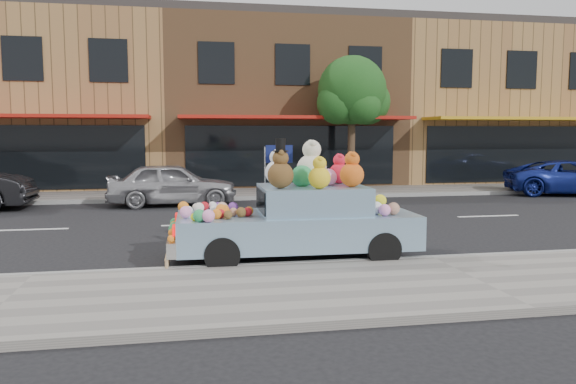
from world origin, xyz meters
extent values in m
plane|color=black|center=(0.00, 0.00, 0.00)|extent=(120.00, 120.00, 0.00)
cube|color=gray|center=(0.00, -6.50, 0.06)|extent=(60.00, 3.00, 0.12)
cube|color=gray|center=(0.00, 6.50, 0.06)|extent=(60.00, 3.00, 0.12)
cube|color=gray|center=(0.00, -5.00, 0.07)|extent=(60.00, 0.12, 0.13)
cube|color=gray|center=(0.00, 5.00, 0.07)|extent=(60.00, 0.12, 0.13)
cube|color=olive|center=(-10.00, 12.00, 3.50)|extent=(10.00, 8.00, 7.00)
cube|color=#332D2B|center=(-10.00, 12.00, 7.15)|extent=(10.00, 8.00, 0.30)
cube|color=black|center=(-10.00, 7.98, 1.40)|extent=(8.50, 0.06, 2.40)
cube|color=#AC1A0F|center=(-10.00, 7.10, 2.90)|extent=(9.00, 1.80, 0.12)
cube|color=black|center=(-10.00, 7.98, 5.00)|extent=(1.40, 0.06, 1.60)
cube|color=black|center=(-7.00, 7.98, 5.00)|extent=(1.40, 0.06, 1.60)
cube|color=#8F623C|center=(0.00, 12.00, 3.50)|extent=(10.00, 8.00, 7.00)
cube|color=#332D2B|center=(0.00, 12.00, 7.15)|extent=(10.00, 8.00, 0.30)
cube|color=black|center=(0.00, 7.98, 1.40)|extent=(8.50, 0.06, 2.40)
cube|color=#AC1A0F|center=(0.00, 7.10, 2.90)|extent=(9.00, 1.80, 0.12)
cube|color=black|center=(-3.00, 7.98, 5.00)|extent=(1.40, 0.06, 1.60)
cube|color=black|center=(0.00, 7.98, 5.00)|extent=(1.40, 0.06, 1.60)
cube|color=black|center=(3.00, 7.98, 5.00)|extent=(1.40, 0.06, 1.60)
cube|color=olive|center=(10.00, 12.00, 3.50)|extent=(10.00, 8.00, 7.00)
cube|color=#332D2B|center=(10.00, 12.00, 7.15)|extent=(10.00, 8.00, 0.30)
cube|color=black|center=(10.00, 7.98, 1.40)|extent=(8.50, 0.06, 2.40)
cube|color=gold|center=(10.00, 7.10, 2.90)|extent=(9.00, 1.80, 0.12)
cube|color=black|center=(7.00, 7.98, 5.00)|extent=(1.40, 0.06, 1.60)
cube|color=black|center=(10.00, 7.98, 5.00)|extent=(1.40, 0.06, 1.60)
cylinder|color=#38281C|center=(2.00, 6.50, 1.60)|extent=(0.28, 0.28, 3.20)
sphere|color=#124014|center=(2.00, 6.50, 3.92)|extent=(2.60, 2.60, 2.60)
sphere|color=#124014|center=(2.70, 6.80, 3.52)|extent=(1.80, 1.80, 1.80)
sphere|color=#124014|center=(1.40, 6.30, 3.42)|extent=(1.60, 1.60, 1.60)
sphere|color=#124014|center=(2.20, 5.90, 3.32)|extent=(1.40, 1.40, 1.40)
sphere|color=#124014|center=(1.70, 7.10, 3.62)|extent=(1.60, 1.60, 1.60)
imported|color=#AEADB2|center=(-4.68, 4.00, 0.69)|extent=(4.07, 1.67, 1.38)
imported|color=navy|center=(9.92, 4.40, 0.64)|extent=(5.07, 3.46, 1.29)
cylinder|color=black|center=(-0.93, -5.05, 0.30)|extent=(0.60, 0.21, 0.60)
cylinder|color=black|center=(-0.89, -3.49, 0.30)|extent=(0.60, 0.21, 0.60)
cylinder|color=black|center=(-3.72, -4.99, 0.30)|extent=(0.60, 0.21, 0.60)
cylinder|color=black|center=(-3.69, -3.43, 0.30)|extent=(0.60, 0.21, 0.60)
cube|color=#82A7C2|center=(-2.31, -4.24, 0.55)|extent=(4.33, 1.79, 0.60)
cube|color=#82A7C2|center=(-2.01, -4.24, 1.10)|extent=(1.93, 1.54, 0.50)
cube|color=silver|center=(-4.53, -4.19, 0.40)|extent=(0.20, 1.78, 0.26)
cube|color=red|center=(-4.49, -4.87, 0.72)|extent=(0.07, 0.28, 0.16)
cube|color=red|center=(-4.46, -3.51, 0.72)|extent=(0.07, 0.28, 0.16)
cube|color=black|center=(-2.96, -4.22, 1.10)|extent=(0.07, 1.30, 0.40)
sphere|color=#523617|center=(-2.67, -4.58, 1.58)|extent=(0.46, 0.46, 0.46)
sphere|color=#523617|center=(-2.67, -4.58, 1.88)|extent=(0.29, 0.29, 0.29)
sphere|color=#523617|center=(-2.67, -4.68, 1.97)|extent=(0.11, 0.11, 0.11)
sphere|color=#523617|center=(-2.67, -4.48, 1.97)|extent=(0.11, 0.11, 0.11)
cylinder|color=black|center=(-2.67, -4.58, 2.00)|extent=(0.27, 0.27, 0.02)
cylinder|color=black|center=(-2.67, -4.58, 2.11)|extent=(0.17, 0.17, 0.22)
sphere|color=beige|center=(-1.95, -3.89, 1.64)|extent=(0.57, 0.57, 0.57)
sphere|color=beige|center=(-1.95, -3.89, 2.00)|extent=(0.35, 0.35, 0.35)
sphere|color=beige|center=(-1.95, -4.02, 2.12)|extent=(0.13, 0.13, 0.13)
sphere|color=beige|center=(-1.95, -3.77, 2.12)|extent=(0.13, 0.13, 0.13)
sphere|color=#C55012|center=(-1.37, -4.56, 1.57)|extent=(0.43, 0.43, 0.43)
sphere|color=#C55012|center=(-1.37, -4.56, 1.85)|extent=(0.27, 0.27, 0.27)
sphere|color=#C55012|center=(-1.37, -4.65, 1.93)|extent=(0.10, 0.10, 0.10)
sphere|color=#C55012|center=(-1.37, -4.46, 1.93)|extent=(0.10, 0.10, 0.10)
sphere|color=red|center=(-1.40, -3.86, 1.55)|extent=(0.39, 0.39, 0.39)
sphere|color=red|center=(-1.40, -3.86, 1.80)|extent=(0.24, 0.24, 0.24)
sphere|color=red|center=(-1.40, -3.94, 1.88)|extent=(0.09, 0.09, 0.09)
sphere|color=red|center=(-1.40, -3.77, 1.88)|extent=(0.09, 0.09, 0.09)
sphere|color=white|center=(-2.60, -3.78, 1.57)|extent=(0.45, 0.45, 0.45)
sphere|color=white|center=(-2.60, -3.78, 1.86)|extent=(0.28, 0.28, 0.28)
sphere|color=white|center=(-2.60, -3.88, 1.95)|extent=(0.11, 0.11, 0.11)
sphere|color=white|center=(-2.60, -3.68, 1.95)|extent=(0.11, 0.11, 0.11)
sphere|color=gold|center=(-2.02, -4.79, 1.54)|extent=(0.39, 0.39, 0.39)
sphere|color=gold|center=(-2.02, -4.79, 1.79)|extent=(0.24, 0.24, 0.24)
sphere|color=gold|center=(-2.02, -4.88, 1.87)|extent=(0.09, 0.09, 0.09)
sphere|color=gold|center=(-2.02, -4.71, 1.87)|extent=(0.09, 0.09, 0.09)
sphere|color=#248646|center=(-2.21, -4.24, 1.53)|extent=(0.40, 0.40, 0.40)
sphere|color=pink|center=(-1.71, -4.20, 1.50)|extent=(0.32, 0.32, 0.32)
sphere|color=pink|center=(-3.94, -4.98, 0.96)|extent=(0.21, 0.21, 0.21)
sphere|color=silver|center=(-4.02, -4.86, 0.93)|extent=(0.15, 0.15, 0.15)
sphere|color=#573B18|center=(-3.35, -4.52, 0.94)|extent=(0.18, 0.18, 0.18)
sphere|color=#AF121A|center=(-3.71, -4.58, 0.93)|extent=(0.16, 0.16, 0.16)
sphere|color=#9D6E56|center=(-3.48, -4.37, 0.93)|extent=(0.15, 0.15, 0.15)
sphere|color=yellow|center=(-4.16, -4.80, 0.92)|extent=(0.14, 0.14, 0.14)
sphere|color=pink|center=(-4.31, -4.44, 0.95)|extent=(0.21, 0.21, 0.21)
sphere|color=#573B18|center=(-3.60, -4.71, 0.93)|extent=(0.15, 0.15, 0.15)
sphere|color=silver|center=(-3.79, -3.47, 0.93)|extent=(0.16, 0.16, 0.16)
sphere|color=orange|center=(-3.79, -4.65, 0.94)|extent=(0.17, 0.17, 0.17)
sphere|color=orange|center=(-4.34, -3.72, 0.95)|extent=(0.20, 0.20, 0.20)
sphere|color=#5D2A83|center=(-3.69, -3.90, 0.92)|extent=(0.15, 0.15, 0.15)
sphere|color=#248646|center=(-4.09, -4.92, 0.96)|extent=(0.21, 0.21, 0.21)
sphere|color=#AF121A|center=(-3.23, -4.44, 0.93)|extent=(0.16, 0.16, 0.16)
sphere|color=beige|center=(-4.11, -3.50, 0.92)|extent=(0.13, 0.13, 0.13)
sphere|color=silver|center=(-4.25, -4.01, 0.93)|extent=(0.15, 0.15, 0.15)
sphere|color=orange|center=(-3.65, -4.42, 0.96)|extent=(0.22, 0.22, 0.22)
sphere|color=pink|center=(-3.41, -3.66, 0.93)|extent=(0.16, 0.16, 0.16)
sphere|color=orange|center=(-3.70, -4.47, 0.95)|extent=(0.20, 0.20, 0.20)
sphere|color=#5D2A83|center=(-3.69, -3.43, 0.92)|extent=(0.14, 0.14, 0.14)
sphere|color=beige|center=(-4.06, -3.82, 0.94)|extent=(0.19, 0.19, 0.19)
sphere|color=orange|center=(-3.68, -4.23, 0.95)|extent=(0.20, 0.20, 0.20)
sphere|color=orange|center=(-3.20, -4.34, 0.93)|extent=(0.16, 0.16, 0.16)
sphere|color=silver|center=(-3.80, -3.91, 0.92)|extent=(0.14, 0.14, 0.14)
sphere|color=#5D2A83|center=(-3.44, -3.89, 0.94)|extent=(0.19, 0.19, 0.19)
sphere|color=#AF121A|center=(-3.95, -3.52, 0.93)|extent=(0.17, 0.17, 0.17)
sphere|color=#D8A88C|center=(-3.66, -4.16, 0.97)|extent=(0.22, 0.22, 0.22)
sphere|color=#248646|center=(-4.52, -3.72, 0.60)|extent=(0.14, 0.14, 0.14)
sphere|color=#248646|center=(-4.53, -4.14, 0.61)|extent=(0.17, 0.17, 0.17)
sphere|color=orange|center=(-4.53, -4.46, 0.60)|extent=(0.15, 0.15, 0.15)
sphere|color=pink|center=(-4.53, -4.46, 0.60)|extent=(0.13, 0.13, 0.13)
sphere|color=orange|center=(-4.54, -4.97, 0.59)|extent=(0.13, 0.13, 0.13)
sphere|color=#248646|center=(-4.52, -4.00, 0.61)|extent=(0.17, 0.17, 0.17)
sphere|color=#248646|center=(-4.51, -3.42, 0.62)|extent=(0.17, 0.17, 0.17)
sphere|color=orange|center=(-4.52, -3.68, 0.61)|extent=(0.15, 0.15, 0.15)
sphere|color=yellow|center=(-4.51, -3.38, 0.59)|extent=(0.12, 0.12, 0.12)
sphere|color=#9D6E56|center=(-0.64, -4.74, 0.96)|extent=(0.23, 0.23, 0.23)
sphere|color=yellow|center=(-0.50, -3.66, 0.97)|extent=(0.25, 0.25, 0.25)
sphere|color=pink|center=(-0.84, -4.84, 0.96)|extent=(0.21, 0.21, 0.21)
sphere|color=silver|center=(-0.92, -4.61, 0.97)|extent=(0.23, 0.23, 0.23)
cylinder|color=#997A54|center=(-4.63, -5.04, 0.17)|extent=(0.06, 0.06, 0.17)
sphere|color=#997A54|center=(-4.63, -5.04, 0.26)|extent=(0.07, 0.07, 0.07)
cylinder|color=#997A54|center=(-4.62, -4.95, 0.17)|extent=(0.06, 0.06, 0.17)
sphere|color=#997A54|center=(-4.62, -4.95, 0.26)|extent=(0.07, 0.07, 0.07)
cylinder|color=#997A54|center=(-4.62, -4.86, 0.17)|extent=(0.06, 0.06, 0.17)
sphere|color=#997A54|center=(-4.62, -4.86, 0.26)|extent=(0.07, 0.07, 0.07)
cylinder|color=#997A54|center=(-4.62, -4.77, 0.17)|extent=(0.06, 0.06, 0.17)
sphere|color=#997A54|center=(-4.62, -4.77, 0.26)|extent=(0.07, 0.07, 0.07)
cylinder|color=#997A54|center=(-4.62, -4.68, 0.17)|extent=(0.06, 0.06, 0.17)
sphere|color=#997A54|center=(-4.62, -4.68, 0.26)|extent=(0.07, 0.07, 0.07)
cylinder|color=#997A54|center=(-4.62, -4.59, 0.17)|extent=(0.06, 0.06, 0.17)
sphere|color=#997A54|center=(-4.62, -4.59, 0.26)|extent=(0.07, 0.07, 0.07)
cylinder|color=#997A54|center=(-4.62, -4.50, 0.17)|extent=(0.06, 0.06, 0.17)
sphere|color=#997A54|center=(-4.62, -4.50, 0.26)|extent=(0.07, 0.07, 0.07)
cylinder|color=#997A54|center=(-4.61, -4.41, 0.17)|extent=(0.06, 0.06, 0.17)
sphere|color=#997A54|center=(-4.61, -4.41, 0.26)|extent=(0.07, 0.07, 0.07)
cylinder|color=#997A54|center=(-4.61, -4.32, 0.17)|extent=(0.06, 0.06, 0.17)
sphere|color=#997A54|center=(-4.61, -4.32, 0.26)|extent=(0.07, 0.07, 0.07)
cylinder|color=#997A54|center=(-4.61, -4.23, 0.17)|extent=(0.06, 0.06, 0.17)
sphere|color=#997A54|center=(-4.61, -4.23, 0.26)|extent=(0.07, 0.07, 0.07)
cylinder|color=#997A54|center=(-4.61, -4.15, 0.17)|extent=(0.06, 0.06, 0.17)
sphere|color=#997A54|center=(-4.61, -4.15, 0.26)|extent=(0.07, 0.07, 0.07)
cylinder|color=#997A54|center=(-4.61, -4.06, 0.17)|extent=(0.06, 0.06, 0.17)
sphere|color=#997A54|center=(-4.61, -4.06, 0.26)|extent=(0.07, 0.07, 0.07)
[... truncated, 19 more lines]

